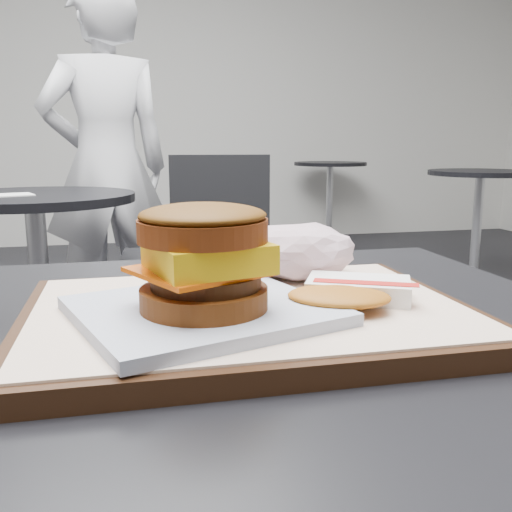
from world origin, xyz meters
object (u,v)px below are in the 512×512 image
at_px(hash_brown, 350,292).
at_px(patron, 107,167).
at_px(serving_tray, 248,316).
at_px(crumpled_wrapper, 297,251).
at_px(neighbor_table, 38,250).
at_px(neighbor_chair, 191,248).
at_px(breakfast_sandwich, 204,271).

xyz_separation_m(hash_brown, patron, (-0.27, 2.31, 0.02)).
bearing_deg(serving_tray, hash_brown, -11.52).
bearing_deg(hash_brown, crumpled_wrapper, 98.94).
height_order(crumpled_wrapper, neighbor_table, crumpled_wrapper).
bearing_deg(neighbor_chair, crumpled_wrapper, -92.56).
xyz_separation_m(hash_brown, crumpled_wrapper, (-0.02, 0.11, 0.02)).
bearing_deg(patron, neighbor_table, 56.86).
height_order(serving_tray, neighbor_table, serving_tray).
xyz_separation_m(serving_tray, neighbor_chair, (0.15, 1.79, -0.27)).
relative_size(crumpled_wrapper, neighbor_table, 0.17).
height_order(breakfast_sandwich, neighbor_table, breakfast_sandwich).
xyz_separation_m(breakfast_sandwich, patron, (-0.14, 2.32, -0.01)).
height_order(neighbor_table, patron, patron).
bearing_deg(hash_brown, breakfast_sandwich, -172.96).
height_order(crumpled_wrapper, neighbor_chair, neighbor_chair).
bearing_deg(patron, breakfast_sandwich, 81.06).
relative_size(hash_brown, neighbor_chair, 0.15).
relative_size(neighbor_table, patron, 0.46).
xyz_separation_m(serving_tray, breakfast_sandwich, (-0.04, -0.03, 0.05)).
distance_m(neighbor_table, patron, 0.72).
distance_m(neighbor_table, neighbor_chair, 0.58).
relative_size(neighbor_table, neighbor_chair, 0.85).
bearing_deg(breakfast_sandwich, neighbor_table, 102.40).
relative_size(hash_brown, patron, 0.08).
xyz_separation_m(breakfast_sandwich, crumpled_wrapper, (0.11, 0.12, -0.01)).
bearing_deg(neighbor_table, crumpled_wrapper, -72.87).
relative_size(serving_tray, neighbor_table, 0.51).
height_order(serving_tray, crumpled_wrapper, crumpled_wrapper).
bearing_deg(serving_tray, breakfast_sandwich, -141.82).
xyz_separation_m(breakfast_sandwich, neighbor_table, (-0.37, 1.70, -0.28)).
xyz_separation_m(neighbor_table, patron, (0.24, 0.62, 0.27)).
bearing_deg(neighbor_table, neighbor_chair, 12.71).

